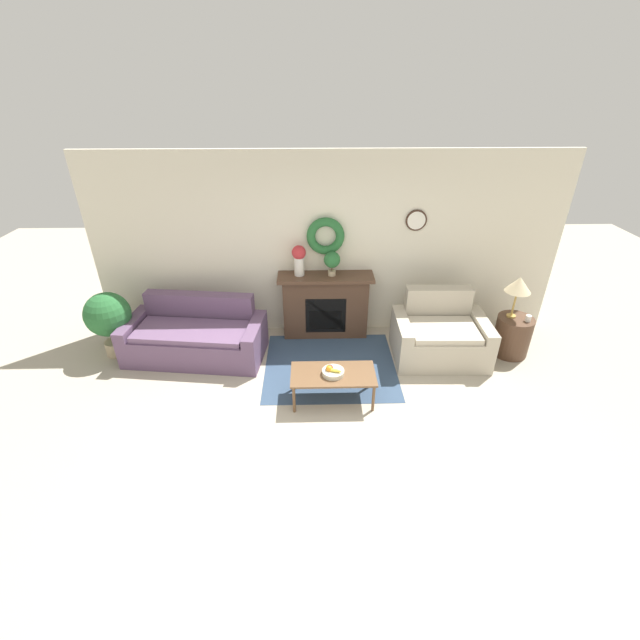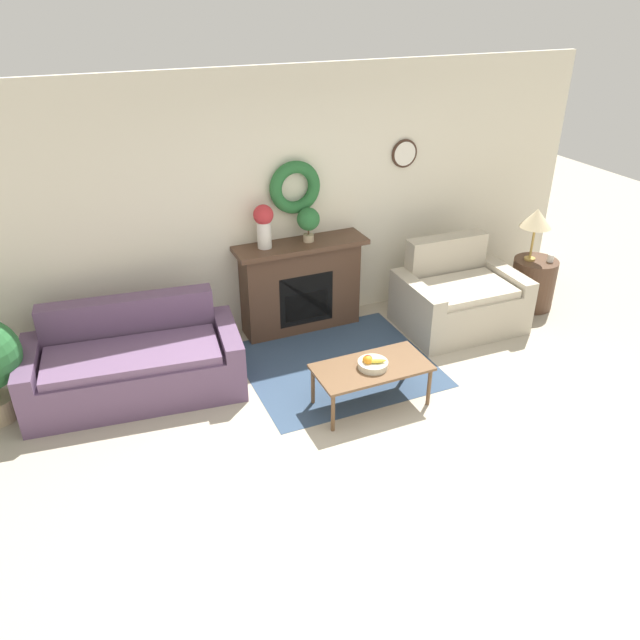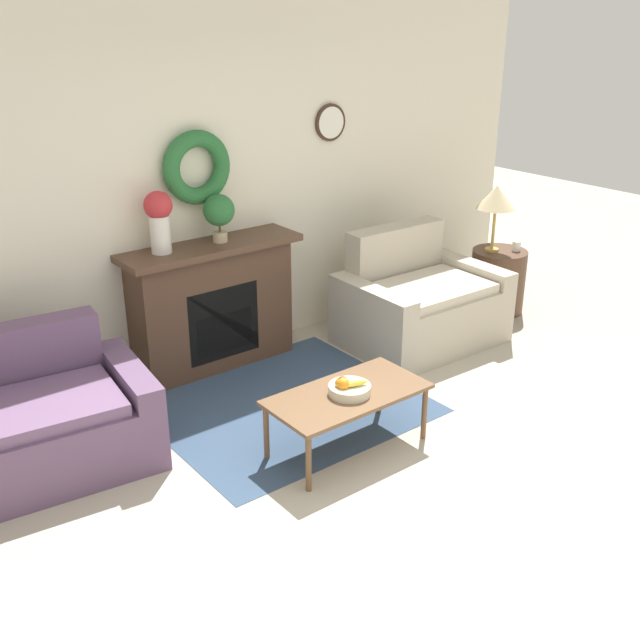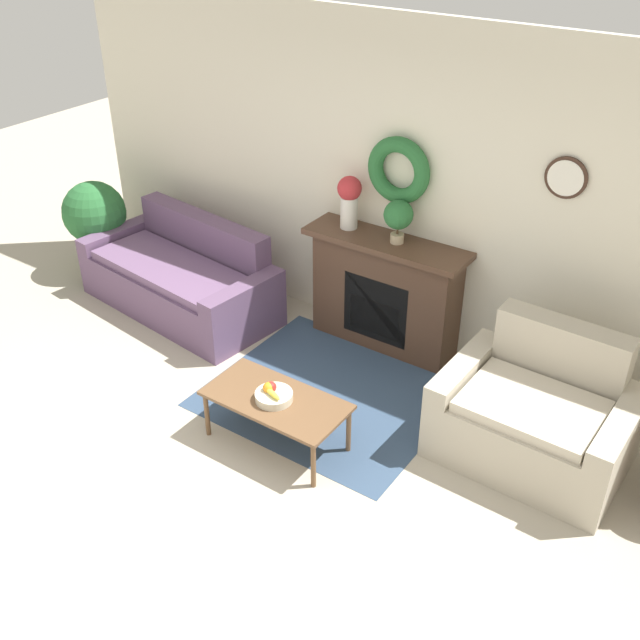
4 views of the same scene
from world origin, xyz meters
The scene contains 11 objects.
ground_plane centered at (0.00, 0.00, 0.00)m, with size 16.00×16.00×0.00m, color #ADA38E.
floor_rug centered at (0.01, 1.61, 0.00)m, with size 1.80×1.61×0.01m.
wall_back centered at (0.00, 2.68, 1.36)m, with size 6.80×0.19×2.70m.
fireplace centered at (-0.03, 2.48, 0.51)m, with size 1.40×0.41×1.00m.
couch_left centered at (-1.89, 1.95, 0.30)m, with size 2.00×1.09×0.83m.
loveseat_right centered at (1.56, 1.84, 0.33)m, with size 1.29×0.94×0.93m.
coffee_table centered at (0.01, 0.91, 0.36)m, with size 1.02×0.51×0.40m.
fruit_bowl centered at (-0.01, 0.89, 0.44)m, with size 0.27×0.27×0.12m.
vase_on_mantel_left centered at (-0.41, 2.49, 1.26)m, with size 0.20×0.20×0.45m.
potted_plant_on_mantel centered at (0.06, 2.47, 1.23)m, with size 0.24×0.24×0.36m.
potted_plant_floor_by_couch centered at (-3.07, 2.00, 0.61)m, with size 0.62×0.62×0.96m.
Camera 4 is at (2.62, -2.35, 3.64)m, focal length 42.00 mm.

